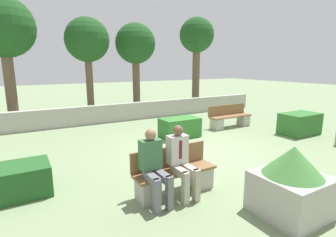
# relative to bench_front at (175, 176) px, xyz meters

# --- Properties ---
(ground_plane) EXTENTS (60.00, 60.00, 0.00)m
(ground_plane) POSITION_rel_bench_front_xyz_m (1.82, 1.95, -0.33)
(ground_plane) COLOR gray
(perimeter_wall) EXTENTS (14.21, 0.30, 0.77)m
(perimeter_wall) POSITION_rel_bench_front_xyz_m (1.82, 6.84, 0.06)
(perimeter_wall) COLOR #ADA89E
(perimeter_wall) RESTS_ON ground_plane
(bench_front) EXTENTS (1.64, 0.49, 0.87)m
(bench_front) POSITION_rel_bench_front_xyz_m (0.00, 0.00, 0.00)
(bench_front) COLOR brown
(bench_front) RESTS_ON ground_plane
(bench_left_side) EXTENTS (1.87, 0.48, 0.87)m
(bench_left_side) POSITION_rel_bench_front_xyz_m (4.74, 3.54, 0.01)
(bench_left_side) COLOR brown
(bench_left_side) RESTS_ON ground_plane
(person_seated_man) EXTENTS (0.38, 0.64, 1.34)m
(person_seated_man) POSITION_rel_bench_front_xyz_m (0.05, -0.14, 0.41)
(person_seated_man) COLOR #B2A893
(person_seated_man) RESTS_ON ground_plane
(person_seated_woman) EXTENTS (0.38, 0.64, 1.34)m
(person_seated_woman) POSITION_rel_bench_front_xyz_m (-0.52, -0.14, 0.41)
(person_seated_woman) COLOR slate
(person_seated_woman) RESTS_ON ground_plane
(hedge_block_near_left) EXTENTS (1.31, 0.77, 0.66)m
(hedge_block_near_left) POSITION_rel_bench_front_xyz_m (2.24, 3.32, 0.00)
(hedge_block_near_left) COLOR #33702D
(hedge_block_near_left) RESTS_ON ground_plane
(hedge_block_near_right) EXTENTS (1.39, 0.86, 0.75)m
(hedge_block_near_right) POSITION_rel_bench_front_xyz_m (6.16, 1.50, 0.05)
(hedge_block_near_right) COLOR #33702D
(hedge_block_near_right) RESTS_ON ground_plane
(planter_corner_left) EXTENTS (1.03, 1.03, 1.17)m
(planter_corner_left) POSITION_rel_bench_front_xyz_m (1.25, -1.59, 0.23)
(planter_corner_left) COLOR #ADA89E
(planter_corner_left) RESTS_ON ground_plane
(tree_leftmost) EXTENTS (2.37, 2.37, 5.06)m
(tree_leftmost) POSITION_rel_bench_front_xyz_m (-2.66, 8.39, 3.46)
(tree_leftmost) COLOR brown
(tree_leftmost) RESTS_ON ground_plane
(tree_center_left) EXTENTS (2.00, 2.00, 4.55)m
(tree_center_left) POSITION_rel_bench_front_xyz_m (0.55, 8.51, 3.14)
(tree_center_left) COLOR brown
(tree_center_left) RESTS_ON ground_plane
(tree_center_right) EXTENTS (2.02, 2.02, 4.50)m
(tree_center_right) POSITION_rel_bench_front_xyz_m (2.99, 8.70, 3.06)
(tree_center_right) COLOR brown
(tree_center_right) RESTS_ON ground_plane
(tree_rightmost) EXTENTS (1.94, 1.94, 5.05)m
(tree_rightmost) POSITION_rel_bench_front_xyz_m (6.64, 8.47, 3.57)
(tree_rightmost) COLOR brown
(tree_rightmost) RESTS_ON ground_plane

